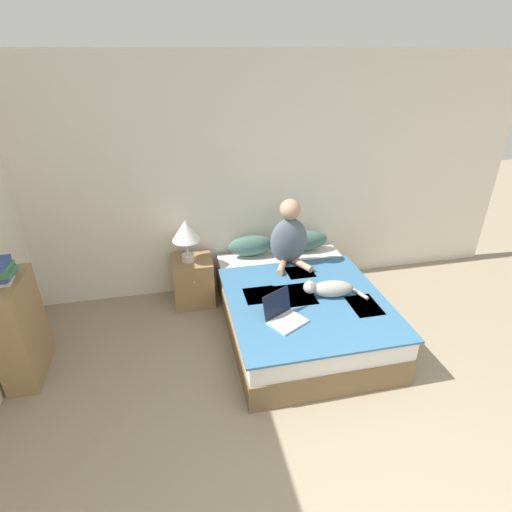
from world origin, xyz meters
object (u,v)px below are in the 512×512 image
pillow_far (305,240)px  nightstand (193,281)px  pillow_near (251,246)px  person_sitting (289,237)px  laptop_open (284,315)px  cat_tabby (329,288)px  bed (300,310)px  bookshelf (19,329)px  table_lamp (186,232)px

pillow_far → nightstand: pillow_far is taller
pillow_near → nightstand: 0.75m
person_sitting → laptop_open: bearing=-108.6°
cat_tabby → bed: bearing=-27.8°
bookshelf → pillow_near: bearing=22.7°
pillow_near → bookshelf: (-2.16, -0.91, -0.12)m
cat_tabby → table_lamp: 1.56m
pillow_near → table_lamp: size_ratio=1.14×
person_sitting → bookshelf: (-2.52, -0.64, -0.31)m
cat_tabby → nightstand: bearing=-28.5°
table_lamp → bookshelf: 1.71m
bed → laptop_open: bearing=-124.4°
bed → cat_tabby: 0.42m
laptop_open → nightstand: size_ratio=0.75×
table_lamp → bookshelf: table_lamp is taller
pillow_near → nightstand: (-0.67, -0.09, -0.32)m
person_sitting → nightstand: (-1.03, 0.18, -0.51)m
pillow_near → cat_tabby: size_ratio=0.89×
pillow_near → bookshelf: bearing=-157.3°
pillow_far → cat_tabby: bearing=-95.6°
pillow_near → pillow_far: size_ratio=1.00×
nightstand → laptop_open: bearing=-59.4°
nightstand → table_lamp: (-0.04, -0.02, 0.59)m
bed → pillow_near: pillow_near is taller
cat_tabby → pillow_near: bearing=-53.4°
pillow_near → pillow_far: bearing=0.0°
bed → pillow_far: (0.32, 0.83, 0.35)m
pillow_near → laptop_open: bearing=-89.1°
laptop_open → table_lamp: bearing=93.1°
pillow_near → bookshelf: bookshelf is taller
pillow_near → table_lamp: 0.77m
laptop_open → bookshelf: bearing=141.5°
pillow_far → nightstand: size_ratio=1.00×
cat_tabby → bookshelf: 2.71m
bed → laptop_open: (-0.30, -0.43, 0.29)m
pillow_far → person_sitting: bearing=-136.1°
nightstand → table_lamp: table_lamp is taller
pillow_near → table_lamp: (-0.71, -0.11, 0.28)m
pillow_far → pillow_near: bearing=180.0°
bed → bookshelf: (-2.48, -0.08, 0.23)m
laptop_open → bookshelf: (-2.19, 0.36, -0.06)m
bed → pillow_far: 0.96m
person_sitting → laptop_open: person_sitting is taller
person_sitting → cat_tabby: person_sitting is taller
cat_tabby → laptop_open: 0.59m
laptop_open → nightstand: (-0.70, 1.18, -0.25)m
bed → pillow_far: pillow_far is taller
table_lamp → bed: bearing=-35.0°
pillow_near → bed: bearing=-69.0°
pillow_near → person_sitting: size_ratio=0.73×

